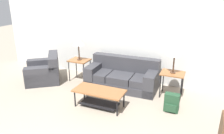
{
  "coord_description": "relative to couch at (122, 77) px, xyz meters",
  "views": [
    {
      "loc": [
        1.94,
        -1.45,
        2.6
      ],
      "look_at": [
        -0.05,
        3.19,
        0.8
      ],
      "focal_mm": 35.0,
      "sensor_mm": 36.0,
      "label": 1
    }
  ],
  "objects": [
    {
      "name": "table_lamp_left",
      "position": [
        -1.35,
        -0.04,
        0.89
      ],
      "size": [
        0.34,
        0.34,
        0.67
      ],
      "color": "#472D1E",
      "rests_on": "side_table_left"
    },
    {
      "name": "side_table_left",
      "position": [
        -1.35,
        -0.04,
        0.28
      ],
      "size": [
        0.58,
        0.48,
        0.64
      ],
      "color": "#935B33",
      "rests_on": "ground_plane"
    },
    {
      "name": "coffee_table",
      "position": [
        -0.1,
        -1.25,
        0.02
      ],
      "size": [
        1.18,
        0.54,
        0.43
      ],
      "color": "#935B33",
      "rests_on": "ground_plane"
    },
    {
      "name": "table_lamp_right",
      "position": [
        1.35,
        -0.04,
        0.89
      ],
      "size": [
        0.34,
        0.34,
        0.67
      ],
      "color": "#472D1E",
      "rests_on": "side_table_right"
    },
    {
      "name": "armchair",
      "position": [
        -2.31,
        -0.49,
        -0.01
      ],
      "size": [
        1.37,
        1.39,
        0.8
      ],
      "color": "#38383D",
      "rests_on": "ground_plane"
    },
    {
      "name": "side_table_right",
      "position": [
        1.35,
        -0.04,
        0.28
      ],
      "size": [
        0.58,
        0.48,
        0.64
      ],
      "color": "#935B33",
      "rests_on": "ground_plane"
    },
    {
      "name": "backpack",
      "position": [
        1.48,
        -0.8,
        -0.09
      ],
      "size": [
        0.32,
        0.25,
        0.43
      ],
      "color": "#23472D",
      "rests_on": "ground_plane"
    },
    {
      "name": "couch",
      "position": [
        0.0,
        0.0,
        0.0
      ],
      "size": [
        1.96,
        0.92,
        0.82
      ],
      "color": "#38383D",
      "rests_on": "ground_plane"
    },
    {
      "name": "wall_back",
      "position": [
        0.01,
        0.62,
        1.0
      ],
      "size": [
        9.0,
        0.06,
        2.6
      ],
      "color": "silver",
      "rests_on": "ground_plane"
    }
  ]
}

